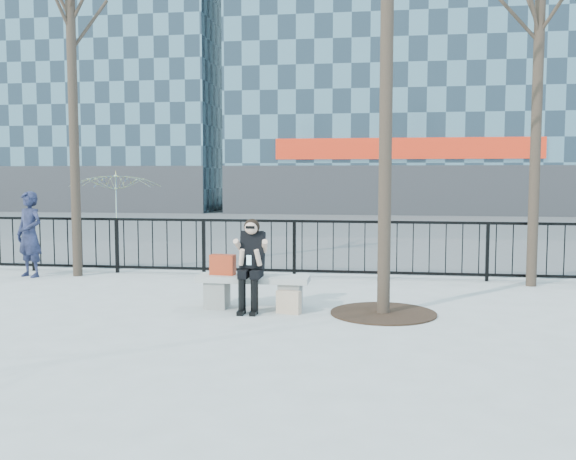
# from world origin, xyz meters

# --- Properties ---
(ground) EXTENTS (120.00, 120.00, 0.00)m
(ground) POSITION_xyz_m (0.00, 0.00, 0.00)
(ground) COLOR #959691
(ground) RESTS_ON ground
(street_surface) EXTENTS (60.00, 23.00, 0.01)m
(street_surface) POSITION_xyz_m (0.00, 15.00, 0.00)
(street_surface) COLOR #474747
(street_surface) RESTS_ON ground
(railing) EXTENTS (14.00, 0.06, 1.10)m
(railing) POSITION_xyz_m (0.00, 3.00, 0.55)
(railing) COLOR black
(railing) RESTS_ON ground
(building_left) EXTENTS (16.20, 10.20, 22.60)m
(building_left) POSITION_xyz_m (-15.00, 27.00, 11.30)
(building_left) COLOR slate
(building_left) RESTS_ON ground
(tree_left) EXTENTS (2.80, 2.80, 6.50)m
(tree_left) POSITION_xyz_m (-4.00, 2.50, 4.86)
(tree_left) COLOR black
(tree_left) RESTS_ON ground
(tree_grate) EXTENTS (1.50, 1.50, 0.02)m
(tree_grate) POSITION_xyz_m (1.90, -0.10, 0.01)
(tree_grate) COLOR black
(tree_grate) RESTS_ON ground
(bench_main) EXTENTS (1.65, 0.46, 0.49)m
(bench_main) POSITION_xyz_m (0.00, 0.00, 0.30)
(bench_main) COLOR slate
(bench_main) RESTS_ON ground
(seated_woman) EXTENTS (0.50, 0.64, 1.34)m
(seated_woman) POSITION_xyz_m (0.00, -0.16, 0.67)
(seated_woman) COLOR black
(seated_woman) RESTS_ON ground
(handbag) EXTENTS (0.38, 0.21, 0.30)m
(handbag) POSITION_xyz_m (-0.46, 0.02, 0.64)
(handbag) COLOR #AA2F14
(handbag) RESTS_ON bench_main
(shopping_bag) EXTENTS (0.37, 0.21, 0.33)m
(shopping_bag) POSITION_xyz_m (0.57, -0.27, 0.16)
(shopping_bag) COLOR beige
(shopping_bag) RESTS_ON ground
(standing_man) EXTENTS (0.70, 0.58, 1.65)m
(standing_man) POSITION_xyz_m (-4.84, 2.25, 0.83)
(standing_man) COLOR black
(standing_man) RESTS_ON ground
(vendor_umbrella) EXTENTS (2.39, 2.43, 2.06)m
(vendor_umbrella) POSITION_xyz_m (-4.78, 6.17, 1.03)
(vendor_umbrella) COLOR yellow
(vendor_umbrella) RESTS_ON ground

